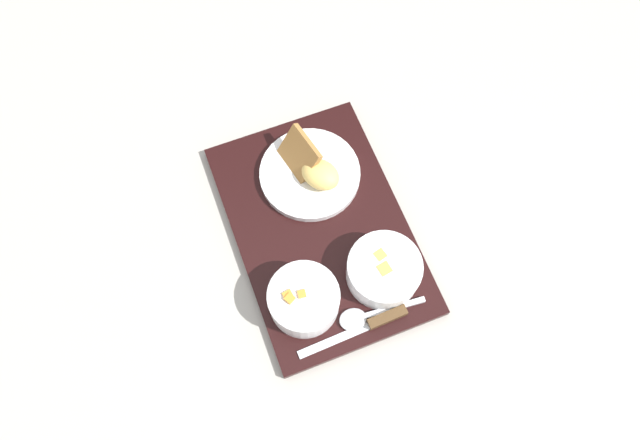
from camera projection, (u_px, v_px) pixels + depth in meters
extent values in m
plane|color=#ADA89E|center=(320.00, 230.00, 1.01)|extent=(4.00, 4.00, 0.00)
cube|color=black|center=(320.00, 228.00, 1.00)|extent=(0.45, 0.31, 0.02)
cylinder|color=white|center=(304.00, 300.00, 0.91)|extent=(0.12, 0.12, 0.06)
torus|color=white|center=(303.00, 296.00, 0.89)|extent=(0.12, 0.12, 0.01)
cylinder|color=#9EC67A|center=(300.00, 305.00, 0.89)|extent=(0.05, 0.05, 0.01)
cylinder|color=#9EC67A|center=(304.00, 302.00, 0.90)|extent=(0.05, 0.05, 0.01)
cylinder|color=#9EC67A|center=(313.00, 288.00, 0.91)|extent=(0.05, 0.05, 0.02)
cube|color=orange|center=(288.00, 296.00, 0.89)|extent=(0.02, 0.02, 0.02)
cube|color=orange|center=(312.00, 302.00, 0.89)|extent=(0.02, 0.02, 0.01)
cube|color=orange|center=(302.00, 295.00, 0.89)|extent=(0.01, 0.01, 0.02)
cube|color=orange|center=(290.00, 299.00, 0.89)|extent=(0.02, 0.02, 0.02)
cylinder|color=white|center=(384.00, 270.00, 0.94)|extent=(0.12, 0.12, 0.05)
torus|color=white|center=(385.00, 266.00, 0.92)|extent=(0.12, 0.12, 0.01)
cylinder|color=olive|center=(384.00, 270.00, 0.93)|extent=(0.11, 0.11, 0.04)
cube|color=tan|center=(380.00, 256.00, 0.93)|extent=(0.02, 0.02, 0.01)
cube|color=tan|center=(384.00, 270.00, 0.92)|extent=(0.02, 0.02, 0.01)
cylinder|color=white|center=(310.00, 174.00, 1.02)|extent=(0.18, 0.18, 0.01)
ellipsoid|color=#EFC666|center=(320.00, 174.00, 0.99)|extent=(0.09, 0.09, 0.04)
cube|color=#A37038|center=(300.00, 155.00, 1.01)|extent=(0.09, 0.07, 0.07)
cube|color=silver|center=(334.00, 341.00, 0.92)|extent=(0.02, 0.12, 0.00)
cube|color=#51381E|center=(387.00, 317.00, 0.93)|extent=(0.02, 0.07, 0.02)
ellipsoid|color=silver|center=(352.00, 320.00, 0.93)|extent=(0.04, 0.05, 0.01)
cube|color=silver|center=(395.00, 308.00, 0.94)|extent=(0.01, 0.10, 0.01)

